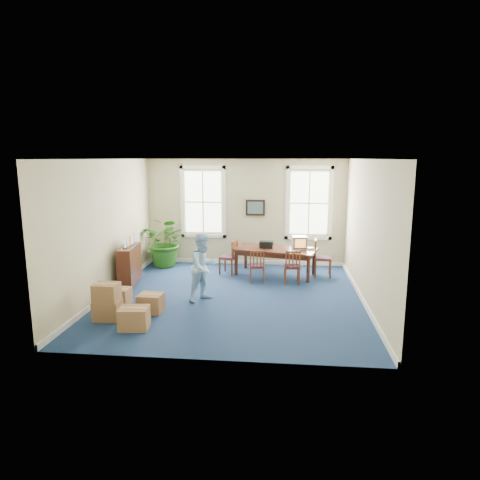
# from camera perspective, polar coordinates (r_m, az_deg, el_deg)

# --- Properties ---
(floor) EXTENTS (6.50, 6.50, 0.00)m
(floor) POSITION_cam_1_polar(r_m,az_deg,el_deg) (10.19, -0.91, -7.54)
(floor) COLOR navy
(floor) RESTS_ON ground
(ceiling) EXTENTS (6.50, 6.50, 0.00)m
(ceiling) POSITION_cam_1_polar(r_m,az_deg,el_deg) (9.67, -0.97, 10.75)
(ceiling) COLOR white
(ceiling) RESTS_ON ground
(wall_back) EXTENTS (6.50, 0.00, 6.50)m
(wall_back) POSITION_cam_1_polar(r_m,az_deg,el_deg) (13.01, 0.74, 3.72)
(wall_back) COLOR #B4AE89
(wall_back) RESTS_ON ground
(wall_front) EXTENTS (6.50, 0.00, 6.50)m
(wall_front) POSITION_cam_1_polar(r_m,az_deg,el_deg) (6.66, -4.22, -3.25)
(wall_front) COLOR #B4AE89
(wall_front) RESTS_ON ground
(wall_left) EXTENTS (0.00, 6.50, 6.50)m
(wall_left) POSITION_cam_1_polar(r_m,az_deg,el_deg) (10.58, -17.29, 1.57)
(wall_left) COLOR #B4AE89
(wall_left) RESTS_ON ground
(wall_right) EXTENTS (0.00, 6.50, 6.50)m
(wall_right) POSITION_cam_1_polar(r_m,az_deg,el_deg) (9.92, 16.55, 1.01)
(wall_right) COLOR #B4AE89
(wall_right) RESTS_ON ground
(baseboard_back) EXTENTS (6.00, 0.04, 0.12)m
(baseboard_back) POSITION_cam_1_polar(r_m,az_deg,el_deg) (13.26, 0.72, -2.92)
(baseboard_back) COLOR white
(baseboard_back) RESTS_ON ground
(baseboard_left) EXTENTS (0.04, 6.50, 0.12)m
(baseboard_left) POSITION_cam_1_polar(r_m,az_deg,el_deg) (10.91, -16.69, -6.43)
(baseboard_left) COLOR white
(baseboard_left) RESTS_ON ground
(baseboard_right) EXTENTS (0.04, 6.50, 0.12)m
(baseboard_right) POSITION_cam_1_polar(r_m,az_deg,el_deg) (10.28, 15.92, -7.47)
(baseboard_right) COLOR white
(baseboard_right) RESTS_ON ground
(window_left) EXTENTS (1.40, 0.12, 2.20)m
(window_left) POSITION_cam_1_polar(r_m,az_deg,el_deg) (13.13, -4.94, 5.06)
(window_left) COLOR white
(window_left) RESTS_ON ground
(window_right) EXTENTS (1.40, 0.12, 2.20)m
(window_right) POSITION_cam_1_polar(r_m,az_deg,el_deg) (12.92, 9.19, 4.87)
(window_right) COLOR white
(window_right) RESTS_ON ground
(wall_picture) EXTENTS (0.58, 0.06, 0.48)m
(wall_picture) POSITION_cam_1_polar(r_m,az_deg,el_deg) (12.92, 2.06, 4.33)
(wall_picture) COLOR black
(wall_picture) RESTS_ON ground
(conference_table) EXTENTS (2.40, 1.53, 0.76)m
(conference_table) POSITION_cam_1_polar(r_m,az_deg,el_deg) (11.97, 4.70, -2.90)
(conference_table) COLOR #462014
(conference_table) RESTS_ON ground
(crt_tv) EXTENTS (0.43, 0.46, 0.35)m
(crt_tv) POSITION_cam_1_polar(r_m,az_deg,el_deg) (11.91, 7.91, -0.32)
(crt_tv) COLOR #B7B7BC
(crt_tv) RESTS_ON conference_table
(game_console) EXTENTS (0.21, 0.23, 0.05)m
(game_console) POSITION_cam_1_polar(r_m,az_deg,el_deg) (11.90, 9.35, -1.10)
(game_console) COLOR white
(game_console) RESTS_ON conference_table
(equipment_bag) EXTENTS (0.39, 0.27, 0.19)m
(equipment_bag) POSITION_cam_1_polar(r_m,az_deg,el_deg) (11.92, 3.53, -0.61)
(equipment_bag) COLOR black
(equipment_bag) RESTS_ON conference_table
(chair_near_left) EXTENTS (0.42, 0.42, 0.88)m
(chair_near_left) POSITION_cam_1_polar(r_m,az_deg,el_deg) (11.24, 2.30, -3.45)
(chair_near_left) COLOR maroon
(chair_near_left) RESTS_ON ground
(chair_near_right) EXTENTS (0.43, 0.43, 0.90)m
(chair_near_right) POSITION_cam_1_polar(r_m,az_deg,el_deg) (11.22, 6.95, -3.51)
(chair_near_right) COLOR maroon
(chair_near_right) RESTS_ON ground
(chair_end_left) EXTENTS (0.54, 0.54, 0.96)m
(chair_end_left) POSITION_cam_1_polar(r_m,az_deg,el_deg) (12.04, -1.55, -2.29)
(chair_end_left) COLOR maroon
(chair_end_left) RESTS_ON ground
(chair_end_right) EXTENTS (0.49, 0.49, 1.03)m
(chair_end_right) POSITION_cam_1_polar(r_m,az_deg,el_deg) (11.99, 11.00, -2.38)
(chair_end_right) COLOR maroon
(chair_end_right) RESTS_ON ground
(man) EXTENTS (0.94, 0.97, 1.57)m
(man) POSITION_cam_1_polar(r_m,az_deg,el_deg) (9.78, -4.85, -3.60)
(man) COLOR #A5D3FB
(man) RESTS_ON ground
(credenza) EXTENTS (0.48, 1.24, 0.95)m
(credenza) POSITION_cam_1_polar(r_m,az_deg,el_deg) (11.30, -14.49, -3.53)
(credenza) COLOR #462014
(credenza) RESTS_ON ground
(brochure_rack) EXTENTS (0.11, 0.60, 0.26)m
(brochure_rack) POSITION_cam_1_polar(r_m,az_deg,el_deg) (11.16, -14.55, -0.50)
(brochure_rack) COLOR #99999E
(brochure_rack) RESTS_ON credenza
(potted_plant) EXTENTS (1.63, 1.51, 1.50)m
(potted_plant) POSITION_cam_1_polar(r_m,az_deg,el_deg) (12.98, -9.80, -0.26)
(potted_plant) COLOR #1F5413
(potted_plant) RESTS_ON ground
(cardboard_boxes) EXTENTS (1.41, 1.41, 0.79)m
(cardboard_boxes) POSITION_cam_1_polar(r_m,az_deg,el_deg) (9.10, -15.90, -7.64)
(cardboard_boxes) COLOR #976843
(cardboard_boxes) RESTS_ON ground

